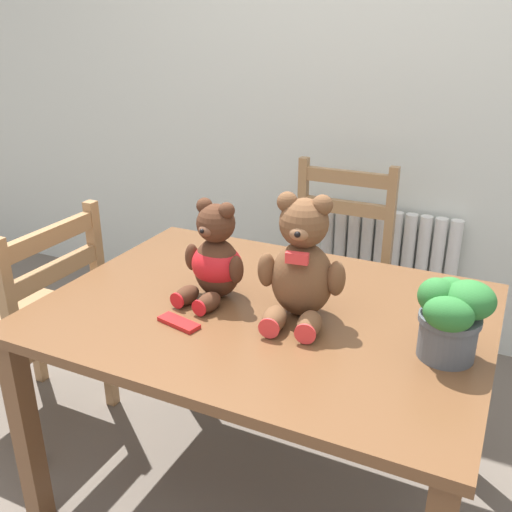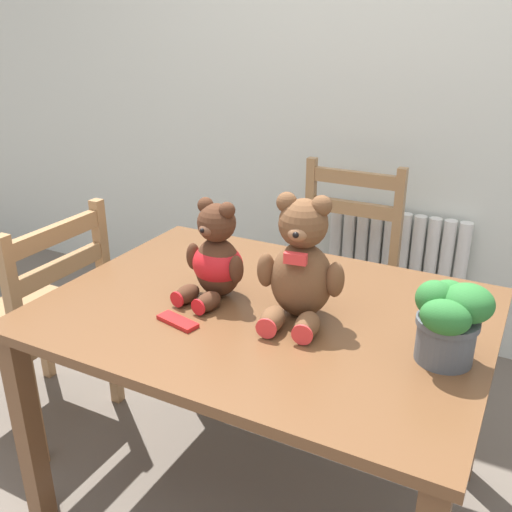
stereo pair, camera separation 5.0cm
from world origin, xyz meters
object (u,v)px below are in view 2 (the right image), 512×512
object	(u,v)px
wooden_chair_side	(39,318)
potted_plant	(449,318)
teddy_bear_left	(216,259)
chocolate_bar	(178,321)
teddy_bear_right	(301,267)
wooden_chair_behind	(339,271)

from	to	relation	value
wooden_chair_side	potted_plant	size ratio (longest dim) A/B	4.27
teddy_bear_left	chocolate_bar	size ratio (longest dim) A/B	2.39
wooden_chair_side	teddy_bear_right	world-z (taller)	teddy_bear_right
wooden_chair_behind	potted_plant	bearing A→B (deg)	122.33
potted_plant	chocolate_bar	xyz separation A→B (m)	(-0.68, -0.15, -0.11)
wooden_chair_behind	teddy_bear_left	distance (m)	0.97
teddy_bear_left	wooden_chair_behind	bearing A→B (deg)	-86.40
wooden_chair_side	potted_plant	distance (m)	1.48
potted_plant	wooden_chair_side	bearing A→B (deg)	179.30
wooden_chair_behind	teddy_bear_left	world-z (taller)	teddy_bear_left
wooden_chair_side	chocolate_bar	size ratio (longest dim) A/B	7.03
wooden_chair_behind	potted_plant	size ratio (longest dim) A/B	4.44
wooden_chair_side	teddy_bear_right	distance (m)	1.11
wooden_chair_side	teddy_bear_right	bearing A→B (deg)	-88.72
wooden_chair_behind	teddy_bear_left	bearing A→B (deg)	85.03
teddy_bear_right	potted_plant	xyz separation A→B (m)	(0.40, -0.04, -0.04)
wooden_chair_side	teddy_bear_right	xyz separation A→B (m)	(1.03, 0.02, 0.41)
wooden_chair_behind	wooden_chair_side	size ratio (longest dim) A/B	1.04
wooden_chair_behind	potted_plant	world-z (taller)	potted_plant
teddy_bear_left	chocolate_bar	bearing A→B (deg)	96.76
wooden_chair_behind	potted_plant	xyz separation A→B (m)	(0.59, -0.94, 0.37)
teddy_bear_right	potted_plant	bearing A→B (deg)	165.96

